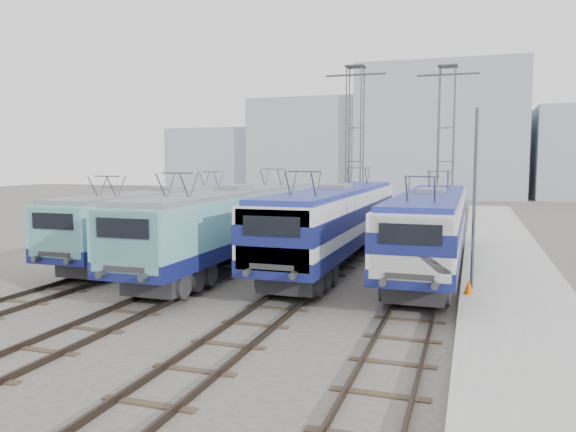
{
  "coord_description": "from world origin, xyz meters",
  "views": [
    {
      "loc": [
        8.55,
        -19.78,
        5.09
      ],
      "look_at": [
        -0.31,
        7.0,
        2.29
      ],
      "focal_mm": 35.0,
      "sensor_mm": 36.0,
      "label": 1
    }
  ],
  "objects_px": {
    "locomotive_far_right": "(430,223)",
    "safety_cone": "(469,287)",
    "mast_mid": "(474,188)",
    "locomotive_center_left": "(233,220)",
    "catenary_tower_west": "(355,140)",
    "locomotive_far_left": "(167,216)",
    "mast_rear": "(474,181)",
    "mast_front": "(474,204)",
    "locomotive_center_right": "(335,218)",
    "catenary_tower_east": "(446,139)"
  },
  "relations": [
    {
      "from": "locomotive_center_left",
      "to": "safety_cone",
      "type": "xyz_separation_m",
      "value": [
        10.75,
        -3.5,
        -1.69
      ]
    },
    {
      "from": "catenary_tower_west",
      "to": "mast_mid",
      "type": "distance_m",
      "value": 12.16
    },
    {
      "from": "locomotive_far_right",
      "to": "safety_cone",
      "type": "distance_m",
      "value": 5.77
    },
    {
      "from": "mast_mid",
      "to": "safety_cone",
      "type": "distance_m",
      "value": 13.28
    },
    {
      "from": "catenary_tower_west",
      "to": "mast_front",
      "type": "bearing_deg",
      "value": -66.73
    },
    {
      "from": "locomotive_center_left",
      "to": "catenary_tower_west",
      "type": "relative_size",
      "value": 1.51
    },
    {
      "from": "locomotive_center_left",
      "to": "mast_rear",
      "type": "distance_m",
      "value": 24.07
    },
    {
      "from": "locomotive_center_right",
      "to": "mast_front",
      "type": "xyz_separation_m",
      "value": [
        6.35,
        -4.49,
        1.16
      ]
    },
    {
      "from": "locomotive_far_right",
      "to": "mast_front",
      "type": "bearing_deg",
      "value": -66.63
    },
    {
      "from": "catenary_tower_east",
      "to": "mast_front",
      "type": "distance_m",
      "value": 22.32
    },
    {
      "from": "locomotive_far_right",
      "to": "locomotive_far_left",
      "type": "bearing_deg",
      "value": -179.25
    },
    {
      "from": "locomotive_far_left",
      "to": "mast_mid",
      "type": "height_order",
      "value": "mast_mid"
    },
    {
      "from": "catenary_tower_west",
      "to": "safety_cone",
      "type": "distance_m",
      "value": 23.41
    },
    {
      "from": "locomotive_far_right",
      "to": "catenary_tower_west",
      "type": "relative_size",
      "value": 1.48
    },
    {
      "from": "catenary_tower_east",
      "to": "mast_mid",
      "type": "xyz_separation_m",
      "value": [
        2.1,
        -10.0,
        -3.14
      ]
    },
    {
      "from": "safety_cone",
      "to": "catenary_tower_east",
      "type": "bearing_deg",
      "value": 94.98
    },
    {
      "from": "locomotive_center_left",
      "to": "locomotive_center_right",
      "type": "height_order",
      "value": "locomotive_center_right"
    },
    {
      "from": "catenary_tower_east",
      "to": "mast_front",
      "type": "xyz_separation_m",
      "value": [
        2.1,
        -22.0,
        -3.14
      ]
    },
    {
      "from": "catenary_tower_west",
      "to": "catenary_tower_east",
      "type": "height_order",
      "value": "same"
    },
    {
      "from": "catenary_tower_east",
      "to": "locomotive_center_left",
      "type": "bearing_deg",
      "value": -114.22
    },
    {
      "from": "locomotive_far_left",
      "to": "safety_cone",
      "type": "relative_size",
      "value": 32.12
    },
    {
      "from": "locomotive_center_left",
      "to": "locomotive_center_right",
      "type": "distance_m",
      "value": 4.9
    },
    {
      "from": "locomotive_center_right",
      "to": "safety_cone",
      "type": "distance_m",
      "value": 8.47
    },
    {
      "from": "mast_mid",
      "to": "catenary_tower_west",
      "type": "bearing_deg",
      "value": 137.07
    },
    {
      "from": "locomotive_center_right",
      "to": "locomotive_far_right",
      "type": "bearing_deg",
      "value": -2.64
    },
    {
      "from": "catenary_tower_east",
      "to": "mast_rear",
      "type": "relative_size",
      "value": 1.71
    },
    {
      "from": "locomotive_center_left",
      "to": "mast_front",
      "type": "height_order",
      "value": "mast_front"
    },
    {
      "from": "locomotive_center_right",
      "to": "mast_front",
      "type": "bearing_deg",
      "value": -35.26
    },
    {
      "from": "locomotive_center_left",
      "to": "mast_rear",
      "type": "xyz_separation_m",
      "value": [
        10.85,
        21.45,
        1.25
      ]
    },
    {
      "from": "locomotive_center_left",
      "to": "mast_front",
      "type": "xyz_separation_m",
      "value": [
        10.85,
        -2.55,
        1.25
      ]
    },
    {
      "from": "mast_front",
      "to": "locomotive_center_right",
      "type": "bearing_deg",
      "value": 144.74
    },
    {
      "from": "locomotive_far_left",
      "to": "locomotive_center_right",
      "type": "height_order",
      "value": "locomotive_center_right"
    },
    {
      "from": "locomotive_center_left",
      "to": "safety_cone",
      "type": "relative_size",
      "value": 33.69
    },
    {
      "from": "catenary_tower_east",
      "to": "safety_cone",
      "type": "xyz_separation_m",
      "value": [
        2.0,
        -22.95,
        -6.07
      ]
    },
    {
      "from": "locomotive_center_left",
      "to": "mast_mid",
      "type": "distance_m",
      "value": 14.44
    },
    {
      "from": "mast_mid",
      "to": "locomotive_far_left",
      "type": "bearing_deg",
      "value": -152.78
    },
    {
      "from": "locomotive_far_left",
      "to": "locomotive_far_right",
      "type": "xyz_separation_m",
      "value": [
        13.5,
        0.18,
        0.11
      ]
    },
    {
      "from": "locomotive_far_left",
      "to": "catenary_tower_east",
      "type": "bearing_deg",
      "value": 53.48
    },
    {
      "from": "locomotive_center_right",
      "to": "catenary_tower_west",
      "type": "xyz_separation_m",
      "value": [
        -2.25,
        15.51,
        4.31
      ]
    },
    {
      "from": "safety_cone",
      "to": "locomotive_far_left",
      "type": "bearing_deg",
      "value": 161.66
    },
    {
      "from": "mast_front",
      "to": "safety_cone",
      "type": "distance_m",
      "value": 3.08
    },
    {
      "from": "mast_mid",
      "to": "catenary_tower_east",
      "type": "bearing_deg",
      "value": 101.86
    },
    {
      "from": "locomotive_far_left",
      "to": "catenary_tower_west",
      "type": "bearing_deg",
      "value": 66.99
    },
    {
      "from": "safety_cone",
      "to": "mast_front",
      "type": "bearing_deg",
      "value": 83.99
    },
    {
      "from": "locomotive_center_right",
      "to": "mast_mid",
      "type": "relative_size",
      "value": 2.62
    },
    {
      "from": "mast_rear",
      "to": "mast_front",
      "type": "bearing_deg",
      "value": -90.0
    },
    {
      "from": "locomotive_far_right",
      "to": "catenary_tower_east",
      "type": "bearing_deg",
      "value": 90.81
    },
    {
      "from": "catenary_tower_west",
      "to": "catenary_tower_east",
      "type": "distance_m",
      "value": 6.8
    },
    {
      "from": "locomotive_far_right",
      "to": "safety_cone",
      "type": "height_order",
      "value": "locomotive_far_right"
    },
    {
      "from": "locomotive_center_left",
      "to": "catenary_tower_east",
      "type": "distance_m",
      "value": 21.78
    }
  ]
}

